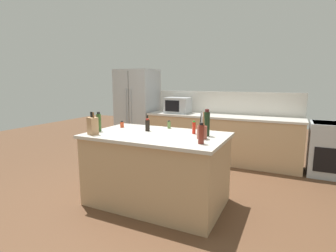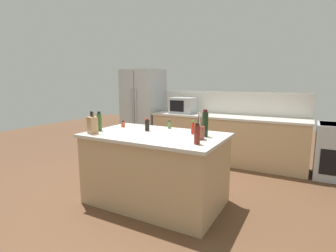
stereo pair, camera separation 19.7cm
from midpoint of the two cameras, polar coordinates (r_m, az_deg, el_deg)
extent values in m
plane|color=brown|center=(3.70, -4.02, -16.15)|extent=(14.00, 14.00, 0.00)
cube|color=tan|center=(5.40, 10.36, -2.89)|extent=(3.02, 0.62, 0.90)
cube|color=beige|center=(5.31, 10.52, 2.06)|extent=(3.06, 0.66, 0.04)
cube|color=beige|center=(5.59, 11.44, 4.98)|extent=(3.02, 0.03, 0.46)
cube|color=tan|center=(3.53, -4.10, -9.56)|extent=(1.73, 1.02, 0.90)
cube|color=beige|center=(3.40, -4.20, -2.07)|extent=(1.79, 1.08, 0.04)
cube|color=#ADB2B7|center=(6.17, -7.55, 3.37)|extent=(0.85, 0.72, 1.88)
cube|color=#2D2D2D|center=(5.88, -9.47, 3.00)|extent=(0.01, 0.00, 1.78)
cylinder|color=#ADB2B7|center=(5.89, -10.05, 3.00)|extent=(0.02, 0.02, 1.03)
cylinder|color=#ADB2B7|center=(5.83, -9.09, 2.95)|extent=(0.02, 0.02, 1.03)
cube|color=#ADB2B7|center=(5.25, 31.39, -4.41)|extent=(0.76, 0.64, 0.92)
cube|color=black|center=(4.97, 31.63, -6.56)|extent=(0.61, 0.01, 0.41)
cube|color=black|center=(5.17, 31.83, 0.43)|extent=(0.68, 0.58, 0.02)
cube|color=#ADB2B7|center=(5.61, 1.14, 4.53)|extent=(0.51, 0.38, 0.33)
cube|color=black|center=(5.46, -0.15, 4.38)|extent=(0.32, 0.01, 0.23)
cube|color=#A87C54|center=(3.50, -17.63, -0.01)|extent=(0.16, 0.14, 0.22)
cylinder|color=black|center=(3.51, -17.98, 2.39)|extent=(0.02, 0.02, 0.07)
cylinder|color=black|center=(3.48, -17.75, 2.35)|extent=(0.02, 0.02, 0.07)
cylinder|color=brown|center=(3.45, -17.53, 2.30)|extent=(0.02, 0.02, 0.07)
cylinder|color=brown|center=(3.12, 5.61, -1.40)|extent=(0.12, 0.12, 0.15)
cylinder|color=olive|center=(3.10, 5.98, 1.42)|extent=(0.01, 0.05, 0.18)
cylinder|color=black|center=(3.10, 5.37, 1.45)|extent=(0.01, 0.05, 0.18)
cylinder|color=#B2B2B7|center=(3.08, 5.59, 1.38)|extent=(0.01, 0.03, 0.18)
cylinder|color=#B73D1E|center=(3.94, -11.39, 0.27)|extent=(0.05, 0.05, 0.08)
cylinder|color=black|center=(3.93, -11.41, 0.95)|extent=(0.04, 0.04, 0.02)
cylinder|color=black|center=(3.60, -6.05, 0.09)|extent=(0.06, 0.06, 0.15)
cylinder|color=#B22319|center=(3.58, -6.07, 1.43)|extent=(0.04, 0.04, 0.02)
cylinder|color=red|center=(3.40, 4.03, -0.45)|extent=(0.05, 0.05, 0.15)
cylinder|color=green|center=(3.38, 4.04, 0.96)|extent=(0.03, 0.03, 0.02)
cylinder|color=#567038|center=(3.78, -1.26, 0.23)|extent=(0.05, 0.05, 0.10)
cylinder|color=black|center=(3.77, -1.26, 1.11)|extent=(0.03, 0.03, 0.02)
cylinder|color=#2D4C1E|center=(3.69, -16.31, 0.69)|extent=(0.06, 0.06, 0.24)
cylinder|color=black|center=(3.68, -16.40, 2.74)|extent=(0.04, 0.04, 0.03)
cylinder|color=maroon|center=(2.86, 5.28, -1.84)|extent=(0.07, 0.07, 0.21)
cylinder|color=black|center=(2.83, 5.31, 0.45)|extent=(0.04, 0.04, 0.02)
cylinder|color=black|center=(3.27, 6.72, 0.42)|extent=(0.08, 0.08, 0.30)
cylinder|color=#4C1919|center=(3.25, 6.78, 3.34)|extent=(0.05, 0.05, 0.04)
camera|label=1|loc=(0.10, -91.53, -0.26)|focal=28.00mm
camera|label=2|loc=(0.10, 88.47, 0.26)|focal=28.00mm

